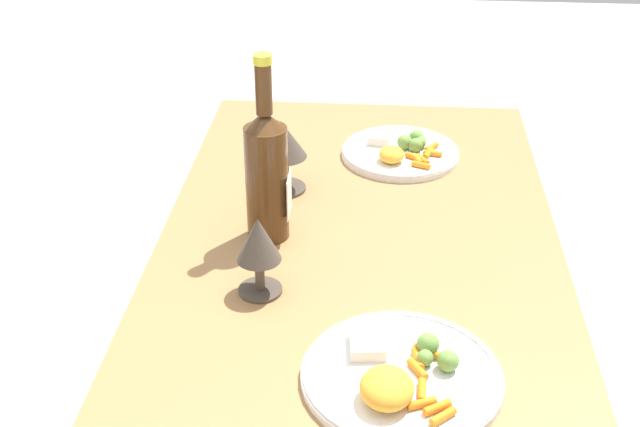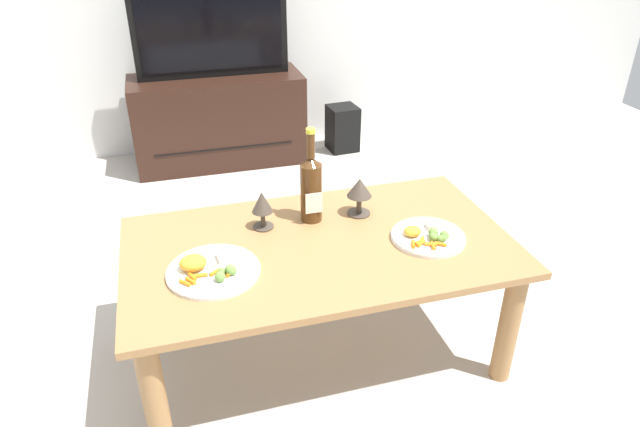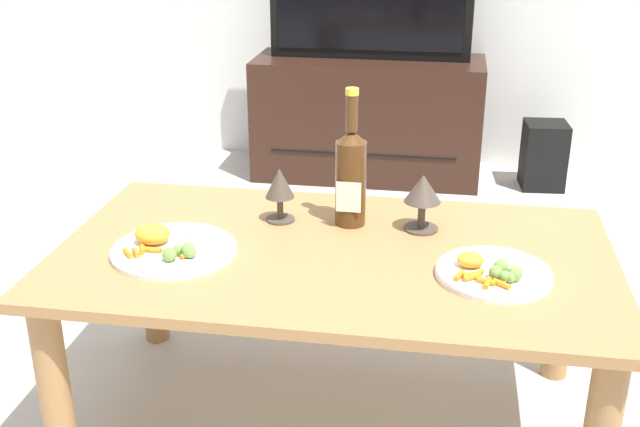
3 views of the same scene
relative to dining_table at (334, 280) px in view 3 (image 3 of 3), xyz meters
The scene contains 9 objects.
ground_plane 0.39m from the dining_table, ahead, with size 6.40×6.40×0.00m, color #B7B2A8.
dining_table is the anchor object (origin of this frame).
tv_stand 1.86m from the dining_table, 93.69° to the left, with size 1.03×0.42×0.55m.
floor_speaker 1.95m from the dining_table, 69.56° to the left, with size 0.18×0.18×0.30m, color black.
wine_bottle 0.27m from the dining_table, 84.22° to the left, with size 0.08×0.08×0.34m.
goblet_left 0.28m from the dining_table, 135.90° to the left, with size 0.07×0.07×0.14m.
goblet_right 0.30m from the dining_table, 38.74° to the left, with size 0.09×0.09×0.14m.
dinner_plate_left 0.38m from the dining_table, 168.57° to the right, with size 0.29×0.29×0.06m.
dinner_plate_right 0.38m from the dining_table, 11.97° to the right, with size 0.25×0.25×0.04m.
Camera 3 is at (0.24, -1.61, 1.24)m, focal length 43.67 mm.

